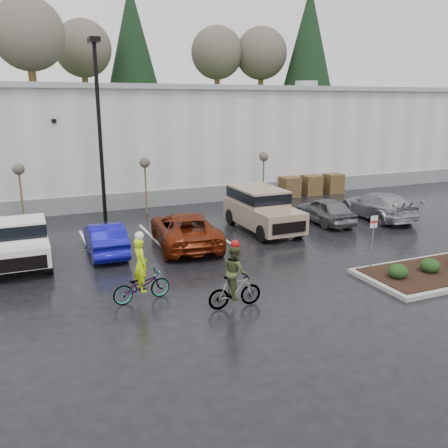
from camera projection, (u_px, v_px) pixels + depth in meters
name	position (u px, v px, depth m)	size (l,w,h in m)	color
ground	(285.00, 289.00, 16.15)	(120.00, 120.00, 0.00)	black
warehouse	(134.00, 137.00, 34.80)	(60.50, 15.50, 7.20)	silver
wooded_ridge	(90.00, 129.00, 55.43)	(80.00, 25.00, 6.00)	#223A18
lamppost	(99.00, 112.00, 23.87)	(0.50, 1.00, 9.22)	black
sapling_west	(19.00, 172.00, 23.98)	(0.60, 0.60, 3.20)	#4E341F
sapling_mid	(145.00, 166.00, 26.46)	(0.60, 0.60, 3.20)	#4E341F
sapling_east	(264.00, 159.00, 29.32)	(0.60, 0.60, 3.20)	#4E341F
pallet_stack_a	(289.00, 187.00, 31.68)	(1.20, 1.20, 1.35)	#4E341F
pallet_stack_b	(311.00, 185.00, 32.32)	(1.20, 1.20, 1.35)	#4E341F
pallet_stack_c	(333.00, 183.00, 33.01)	(1.20, 1.20, 1.35)	#4E341F
shrub_a	(398.00, 271.00, 16.68)	(0.70, 0.70, 0.52)	black
shrub_b	(430.00, 266.00, 17.25)	(0.70, 0.70, 0.52)	black
fire_lane_sign	(373.00, 236.00, 17.42)	(0.30, 0.05, 2.20)	gray
pickup_white	(20.00, 239.00, 18.64)	(2.10, 5.20, 1.96)	white
car_blue	(105.00, 238.00, 19.81)	(1.42, 4.07, 1.34)	#0E0C8E
car_red	(185.00, 229.00, 20.89)	(2.49, 5.41, 1.50)	#651D09
suv_tan	(263.00, 210.00, 23.27)	(2.20, 5.10, 2.06)	#A0826C
car_grey	(325.00, 210.00, 24.79)	(1.61, 4.00, 1.36)	slate
car_far_silver	(378.00, 205.00, 25.76)	(2.03, 5.00, 1.45)	#9C9DA3
cyclist_hivis	(141.00, 280.00, 15.08)	(1.98, 0.92, 2.31)	#3F3F44
cyclist_olive	(235.00, 283.00, 14.57)	(1.69, 0.81, 2.18)	#3F3F44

